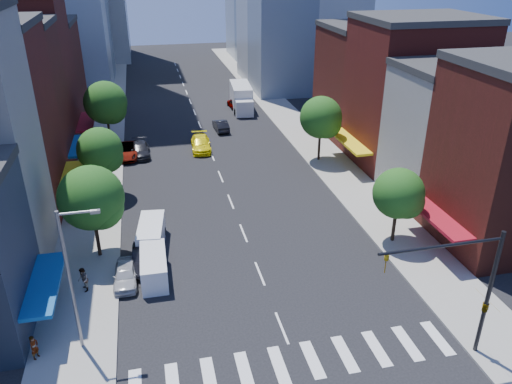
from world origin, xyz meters
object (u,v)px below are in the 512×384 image
Objects in this scene: traffic_car_far at (235,103)px; cargo_van_far at (151,235)px; parked_car_second at (143,258)px; parked_car_rear at (140,150)px; taxi at (201,144)px; cargo_van_near at (154,268)px; pedestrian_far at (83,280)px; traffic_car_oncoming at (221,125)px; parked_car_third at (127,151)px; parked_car_front at (126,274)px; box_truck at (241,98)px; pedestrian_near at (34,347)px.

cargo_van_far is at bearing 65.26° from traffic_car_far.
parked_car_second is 0.84× the size of parked_car_rear.
taxi is at bearing 79.59° from cargo_van_far.
cargo_van_far reaches higher than taxi.
cargo_van_near is 2.54× the size of pedestrian_far.
taxi is 1.24× the size of traffic_car_oncoming.
parked_car_front is at bearing -85.89° from parked_car_third.
box_truck is (14.55, 40.92, 0.76)m from cargo_van_near.
traffic_car_oncoming is (9.96, 27.28, -0.27)m from cargo_van_far.
pedestrian_near is (-20.68, -48.47, 0.23)m from traffic_car_far.
traffic_car_far is at bearing 51.65° from parked_car_third.
parked_car_front is 0.82× the size of cargo_van_far.
traffic_car_far is at bearing 71.57° from parked_car_front.
parked_car_rear is 20.42m from cargo_van_far.
cargo_van_near is 0.49× the size of box_truck.
parked_car_rear is at bearing -173.95° from taxi.
cargo_van_near is 43.43m from box_truck.
parked_car_second is 2.71× the size of pedestrian_near.
taxi is 3.05× the size of pedestrian_far.
pedestrian_far is (-18.48, -42.48, 0.35)m from traffic_car_far.
box_truck is (16.55, 40.91, 1.02)m from parked_car_front.
pedestrian_far is at bearing -109.97° from taxi.
cargo_van_far is at bearing 67.03° from traffic_car_oncoming.
parked_car_second is 41.97m from box_truck.
traffic_car_oncoming is 10.80m from traffic_car_far.
parked_car_front is at bearing -122.45° from parked_car_second.
pedestrian_near reaches higher than parked_car_third.
pedestrian_far is (-4.23, -25.49, 0.31)m from parked_car_rear.
traffic_car_far is (14.46, 40.10, -0.00)m from parked_car_second.
pedestrian_near is (-6.22, -8.37, 0.23)m from parked_car_second.
parked_car_second is at bearing -106.49° from box_truck.
box_truck is at bearing 66.45° from taxi.
parked_car_front is at bearing 66.50° from traffic_car_oncoming.
traffic_car_far reaches higher than parked_car_front.
pedestrian_near reaches higher than traffic_car_far.
parked_car_front is 2.84m from pedestrian_far.
traffic_car_far is 2.29× the size of pedestrian_far.
cargo_van_far is 29.04m from traffic_car_oncoming.
cargo_van_far is 39.84m from traffic_car_far.
parked_car_rear is 32.13m from pedestrian_near.
parked_car_rear is at bearing 88.75° from parked_car_front.
traffic_car_far is at bearing 134.04° from box_truck.
cargo_van_near is at bearing -100.80° from taxi.
parked_car_third reaches higher than parked_car_front.
traffic_car_oncoming is at bearing 73.32° from cargo_van_near.
pedestrian_near is at bearing -32.07° from pedestrian_far.
pedestrian_far is at bearing -92.13° from parked_car_third.
traffic_car_oncoming is (3.44, 6.57, -0.07)m from taxi.
parked_car_third is 1.11× the size of cargo_van_far.
taxi is 34.51m from pedestrian_near.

